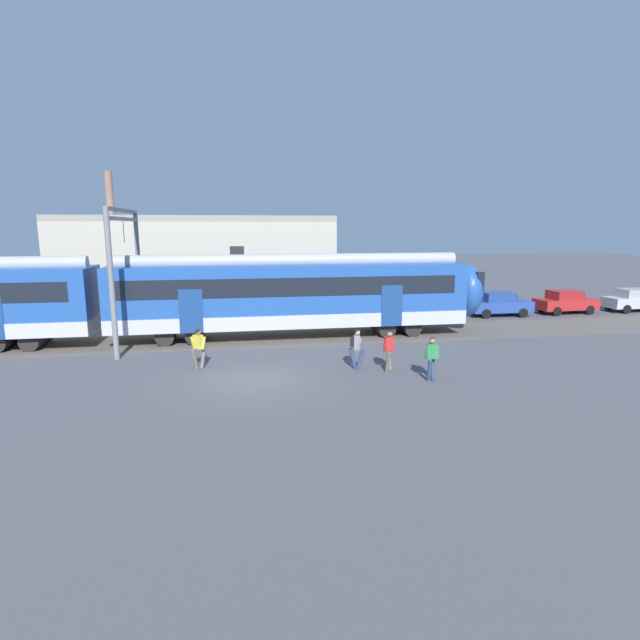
{
  "coord_description": "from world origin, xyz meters",
  "views": [
    {
      "loc": [
        -0.64,
        -18.25,
        5.69
      ],
      "look_at": [
        3.07,
        3.25,
        1.6
      ],
      "focal_mm": 28.0,
      "sensor_mm": 36.0,
      "label": 1
    }
  ],
  "objects_px": {
    "pedestrian_yellow": "(198,346)",
    "pedestrian_red": "(389,348)",
    "commuter_train": "(118,298)",
    "pedestrian_grey": "(356,346)",
    "pedestrian_green": "(432,355)",
    "parked_car_silver": "(634,300)",
    "parked_car_red": "(565,302)",
    "parked_car_blue": "(499,304)"
  },
  "relations": [
    {
      "from": "pedestrian_yellow",
      "to": "pedestrian_green",
      "type": "height_order",
      "value": "same"
    },
    {
      "from": "pedestrian_grey",
      "to": "parked_car_red",
      "type": "relative_size",
      "value": 0.41
    },
    {
      "from": "pedestrian_grey",
      "to": "pedestrian_green",
      "type": "bearing_deg",
      "value": -37.93
    },
    {
      "from": "pedestrian_yellow",
      "to": "parked_car_silver",
      "type": "xyz_separation_m",
      "value": [
        28.31,
        9.39,
        -0.18
      ]
    },
    {
      "from": "commuter_train",
      "to": "parked_car_blue",
      "type": "bearing_deg",
      "value": 9.93
    },
    {
      "from": "parked_car_silver",
      "to": "pedestrian_red",
      "type": "bearing_deg",
      "value": -152.13
    },
    {
      "from": "parked_car_blue",
      "to": "parked_car_red",
      "type": "xyz_separation_m",
      "value": [
        4.87,
        0.13,
        0.0
      ]
    },
    {
      "from": "pedestrian_yellow",
      "to": "parked_car_silver",
      "type": "relative_size",
      "value": 0.41
    },
    {
      "from": "pedestrian_yellow",
      "to": "pedestrian_green",
      "type": "xyz_separation_m",
      "value": [
        8.69,
        -3.04,
        0.03
      ]
    },
    {
      "from": "parked_car_blue",
      "to": "parked_car_red",
      "type": "height_order",
      "value": "same"
    },
    {
      "from": "commuter_train",
      "to": "pedestrian_grey",
      "type": "bearing_deg",
      "value": -32.12
    },
    {
      "from": "pedestrian_red",
      "to": "parked_car_silver",
      "type": "relative_size",
      "value": 0.41
    },
    {
      "from": "pedestrian_yellow",
      "to": "pedestrian_grey",
      "type": "height_order",
      "value": "same"
    },
    {
      "from": "pedestrian_red",
      "to": "parked_car_silver",
      "type": "xyz_separation_m",
      "value": [
        20.83,
        11.01,
        -0.18
      ]
    },
    {
      "from": "commuter_train",
      "to": "pedestrian_red",
      "type": "height_order",
      "value": "commuter_train"
    },
    {
      "from": "pedestrian_green",
      "to": "parked_car_silver",
      "type": "bearing_deg",
      "value": 32.35
    },
    {
      "from": "pedestrian_grey",
      "to": "parked_car_blue",
      "type": "relative_size",
      "value": 0.41
    },
    {
      "from": "pedestrian_red",
      "to": "parked_car_red",
      "type": "bearing_deg",
      "value": 35.17
    },
    {
      "from": "pedestrian_green",
      "to": "parked_car_silver",
      "type": "distance_m",
      "value": 23.23
    },
    {
      "from": "pedestrian_yellow",
      "to": "parked_car_red",
      "type": "distance_m",
      "value": 25.02
    },
    {
      "from": "commuter_train",
      "to": "pedestrian_grey",
      "type": "xyz_separation_m",
      "value": [
        10.38,
        -6.52,
        -1.26
      ]
    },
    {
      "from": "parked_car_blue",
      "to": "parked_car_red",
      "type": "bearing_deg",
      "value": 1.54
    },
    {
      "from": "parked_car_red",
      "to": "pedestrian_green",
      "type": "bearing_deg",
      "value": -139.28
    },
    {
      "from": "parked_car_red",
      "to": "parked_car_silver",
      "type": "distance_m",
      "value": 5.14
    },
    {
      "from": "commuter_train",
      "to": "parked_car_blue",
      "type": "distance_m",
      "value": 22.81
    },
    {
      "from": "commuter_train",
      "to": "pedestrian_red",
      "type": "distance_m",
      "value": 13.61
    },
    {
      "from": "commuter_train",
      "to": "pedestrian_green",
      "type": "height_order",
      "value": "commuter_train"
    },
    {
      "from": "pedestrian_yellow",
      "to": "pedestrian_red",
      "type": "bearing_deg",
      "value": -12.23
    },
    {
      "from": "pedestrian_yellow",
      "to": "pedestrian_red",
      "type": "relative_size",
      "value": 1.0
    },
    {
      "from": "pedestrian_red",
      "to": "parked_car_blue",
      "type": "xyz_separation_m",
      "value": [
        10.82,
        10.92,
        -0.18
      ]
    },
    {
      "from": "parked_car_red",
      "to": "parked_car_silver",
      "type": "xyz_separation_m",
      "value": [
        5.14,
        -0.04,
        0.0
      ]
    },
    {
      "from": "pedestrian_red",
      "to": "parked_car_blue",
      "type": "height_order",
      "value": "pedestrian_red"
    },
    {
      "from": "parked_car_red",
      "to": "pedestrian_red",
      "type": "bearing_deg",
      "value": -144.83
    },
    {
      "from": "parked_car_silver",
      "to": "pedestrian_green",
      "type": "bearing_deg",
      "value": -147.65
    },
    {
      "from": "commuter_train",
      "to": "pedestrian_yellow",
      "type": "relative_size",
      "value": 22.83
    },
    {
      "from": "pedestrian_grey",
      "to": "parked_car_red",
      "type": "bearing_deg",
      "value": 32.02
    },
    {
      "from": "pedestrian_grey",
      "to": "parked_car_silver",
      "type": "height_order",
      "value": "pedestrian_grey"
    },
    {
      "from": "pedestrian_yellow",
      "to": "parked_car_silver",
      "type": "height_order",
      "value": "pedestrian_yellow"
    },
    {
      "from": "pedestrian_grey",
      "to": "parked_car_blue",
      "type": "xyz_separation_m",
      "value": [
        12.04,
        10.45,
        -0.21
      ]
    },
    {
      "from": "pedestrian_yellow",
      "to": "pedestrian_grey",
      "type": "xyz_separation_m",
      "value": [
        6.26,
        -1.14,
        0.03
      ]
    },
    {
      "from": "pedestrian_green",
      "to": "parked_car_silver",
      "type": "height_order",
      "value": "pedestrian_green"
    },
    {
      "from": "pedestrian_yellow",
      "to": "pedestrian_red",
      "type": "distance_m",
      "value": 7.65
    }
  ]
}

